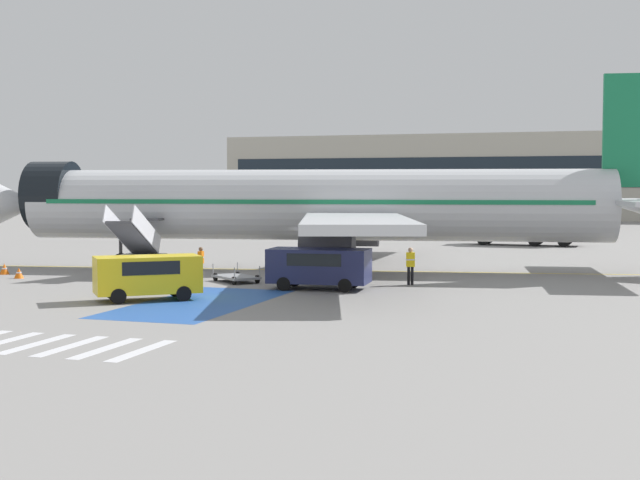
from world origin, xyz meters
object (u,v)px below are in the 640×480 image
airliner (325,205)px  terminal_building (539,177)px  boarding_stairs_forward (134,258)px  service_van_1 (319,265)px  baggage_cart (236,277)px  fuel_tanker (528,222)px  traffic_cone_0 (4,269)px  service_van_0 (148,273)px  ground_crew_0 (201,261)px  ground_crew_1 (410,263)px  traffic_cone_1 (19,273)px

airliner → terminal_building: size_ratio=0.46×
boarding_stairs_forward → service_van_1: (11.35, -2.89, 0.18)m
airliner → baggage_cart: bearing=152.6°
boarding_stairs_forward → baggage_cart: size_ratio=1.85×
fuel_tanker → traffic_cone_0: 41.49m
baggage_cart → terminal_building: size_ratio=0.03×
traffic_cone_0 → service_van_1: bearing=-4.5°
service_van_0 → fuel_tanker: bearing=124.6°
traffic_cone_0 → terminal_building: 95.43m
traffic_cone_0 → terminal_building: size_ratio=0.01×
ground_crew_0 → ground_crew_1: bearing=-94.6°
service_van_0 → ground_crew_1: bearing=96.0°
airliner → service_van_1: size_ratio=9.11×
fuel_tanker → service_van_0: (-12.26, -40.44, -0.75)m
terminal_building → service_van_0: bearing=-95.0°
traffic_cone_0 → baggage_cart: bearing=1.1°
service_van_1 → ground_crew_1: bearing=-53.5°
service_van_0 → terminal_building: (8.83, 100.18, 5.04)m
boarding_stairs_forward → baggage_cart: 6.59m
baggage_cart → terminal_building: (8.11, 92.51, 5.91)m
boarding_stairs_forward → baggage_cart: bearing=-19.9°
baggage_cart → traffic_cone_1: 11.61m
service_van_0 → baggage_cart: service_van_0 is taller
airliner → service_van_1: bearing=-173.5°
service_van_1 → terminal_building: terminal_building is taller
airliner → fuel_tanker: 27.18m
baggage_cart → ground_crew_0: size_ratio=1.77×
fuel_tanker → service_van_0: size_ratio=2.01×
fuel_tanker → terminal_building: 59.99m
fuel_tanker → baggage_cart: fuel_tanker is taller
boarding_stairs_forward → ground_crew_0: boarding_stairs_forward is taller
boarding_stairs_forward → fuel_tanker: size_ratio=0.60×
ground_crew_0 → traffic_cone_0: size_ratio=2.83×
ground_crew_1 → terminal_building: (-0.44, 91.07, 5.11)m
terminal_building → baggage_cart: bearing=-95.0°
airliner → ground_crew_1: (6.19, -5.82, -2.66)m
service_van_1 → ground_crew_0: size_ratio=2.85×
traffic_cone_0 → service_van_0: bearing=-30.1°
boarding_stairs_forward → ground_crew_1: size_ratio=3.01×
baggage_cart → service_van_1: bearing=110.7°
service_van_1 → traffic_cone_1: 16.41m
boarding_stairs_forward → ground_crew_1: bearing=-8.4°
fuel_tanker → ground_crew_0: 34.96m
fuel_tanker → traffic_cone_0: bearing=145.8°
boarding_stairs_forward → baggage_cart: (6.44, -1.20, -0.71)m
airliner → traffic_cone_1: 16.88m
airliner → terminal_building: bearing=-13.2°
fuel_tanker → traffic_cone_1: bearing=149.3°
airliner → fuel_tanker: airliner is taller
traffic_cone_0 → terminal_building: terminal_building is taller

